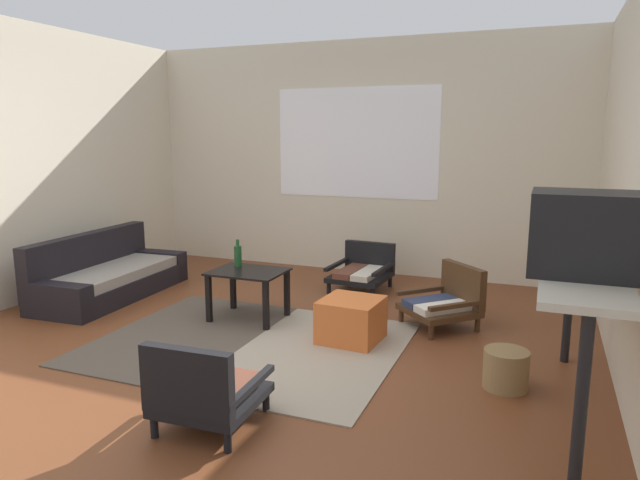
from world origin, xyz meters
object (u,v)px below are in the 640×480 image
Objects in this scene: armchair_by_window at (363,269)px; armchair_corner at (446,300)px; armchair_striped_foreground at (205,391)px; crt_television at (586,234)px; console_shelf at (579,280)px; ottoman_orange at (351,320)px; couch at (108,277)px; coffee_table at (248,281)px; clay_vase at (579,235)px; wicker_basket at (506,369)px; glass_bottle at (238,255)px.

armchair_corner reaches higher than armchair_by_window.
armchair_striped_foreground is 2.21m from crt_television.
console_shelf is (1.97, -2.18, 0.60)m from armchair_by_window.
ottoman_orange is at bearing -75.89° from armchair_by_window.
couch reaches higher than coffee_table.
clay_vase is (0.00, 0.37, 0.20)m from console_shelf.
armchair_striped_foreground is 2.21m from console_shelf.
armchair_by_window is at bearing 104.11° from ottoman_orange.
clay_vase is (1.58, -0.28, 0.84)m from ottoman_orange.
couch is at bearing -152.55° from armchair_by_window.
couch is 1.72m from coffee_table.
armchair_striped_foreground is 1.93m from wicker_basket.
wicker_basket is at bearing 37.80° from armchair_striped_foreground.
glass_bottle is 2.54m from wicker_basket.
crt_television is 1.95× the size of clay_vase.
console_shelf is (1.90, 0.97, 0.58)m from armchair_striped_foreground.
armchair_by_window is 1.47× the size of ottoman_orange.
couch is 6.09× the size of clay_vase.
couch reaches higher than armchair_striped_foreground.
coffee_table is 2.73m from clay_vase.
crt_television is 2.23× the size of glass_bottle.
clay_vase is at bearing -44.51° from armchair_corner.
armchair_striped_foreground is 2.36× the size of glass_bottle.
clay_vase is at bearing -9.93° from ottoman_orange.
crt_television is (-0.00, -0.26, 0.31)m from console_shelf.
wicker_basket is at bearing -62.49° from armchair_corner.
couch is 2.94× the size of armchair_striped_foreground.
ottoman_orange is at bearing -9.69° from coffee_table.
glass_bottle is (-0.16, 0.11, 0.19)m from coffee_table.
glass_bottle reaches higher than armchair_striped_foreground.
armchair_by_window is (0.64, 1.36, -0.15)m from coffee_table.
console_shelf is 3.21× the size of crt_television.
armchair_corner is at bearing 5.66° from couch.
clay_vase is (1.90, 1.35, 0.78)m from armchair_striped_foreground.
armchair_corner is (3.37, 0.33, 0.03)m from couch.
couch is 1.59m from glass_bottle.
glass_bottle is at bearing 161.33° from console_shelf.
console_shelf is 2.93m from glass_bottle.
clay_vase is (0.94, -0.92, 0.78)m from armchair_corner.
wicker_basket is (1.60, -1.97, -0.08)m from armchair_by_window.
coffee_table is 2.56× the size of glass_bottle.
ottoman_orange is (-0.64, -0.65, -0.06)m from armchair_corner.
armchair_striped_foreground is at bearing -68.52° from coffee_table.
armchair_corner is 2.66× the size of wicker_basket.
armchair_by_window is 2.35× the size of clay_vase.
glass_bottle is at bearing 114.47° from armchair_striped_foreground.
armchair_corner is (1.67, 0.47, -0.13)m from coffee_table.
glass_bottle is at bearing 166.48° from ottoman_orange.
crt_television reaches higher than console_shelf.
couch reaches higher than armchair_corner.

